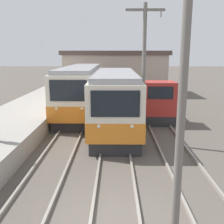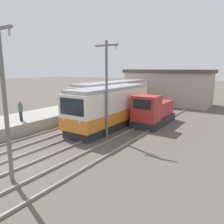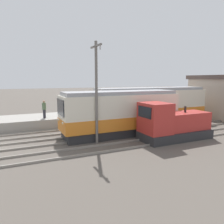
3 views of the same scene
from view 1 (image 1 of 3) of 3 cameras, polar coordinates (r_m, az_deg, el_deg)
ground_plane at (r=8.41m, az=-0.79°, el=-22.84°), size 200.00×200.00×0.00m
track_left at (r=8.82m, az=-19.22°, el=-21.20°), size 1.54×60.00×0.14m
track_center at (r=8.37m, az=0.69°, el=-22.46°), size 1.54×60.00×0.14m
track_right at (r=8.89m, az=21.89°, el=-21.13°), size 1.54×60.00×0.14m
commuter_train_left at (r=22.15m, az=-6.57°, el=4.47°), size 2.84×12.68×3.88m
commuter_train_center at (r=17.03m, az=0.72°, el=1.96°), size 2.84×10.20×3.76m
shunting_locomotive at (r=20.36m, az=9.19°, el=2.01°), size 2.40×5.88×3.00m
catenary_mast_near at (r=6.08m, az=15.18°, el=4.07°), size 2.00×0.20×7.40m
catenary_mast_mid at (r=14.12m, az=6.95°, el=9.00°), size 2.00×0.20×7.40m
station_building at (r=32.93m, az=0.73°, el=8.64°), size 12.60×6.30×5.23m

